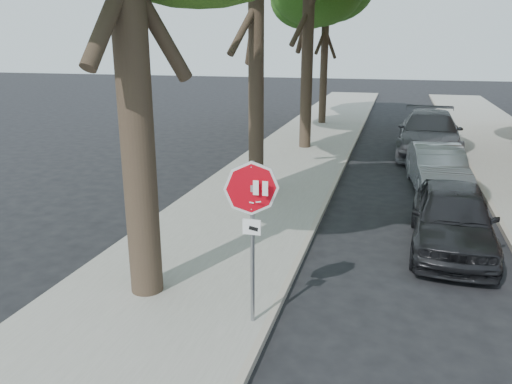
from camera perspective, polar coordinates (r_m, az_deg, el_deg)
ground at (r=8.10m, az=4.57°, el=-15.84°), size 120.00×120.00×0.00m
sidewalk_left at (r=19.57m, az=4.24°, el=3.92°), size 4.00×55.00×0.12m
curb_left at (r=19.29m, az=10.23°, el=3.52°), size 0.12×55.00×0.13m
curb_right at (r=19.40m, az=23.27°, el=2.50°), size 0.12×55.00×0.13m
stop_sign at (r=7.38m, az=-0.47°, el=-2.32°), size 0.76×0.34×2.61m
car_a at (r=11.64m, az=21.54°, el=-2.73°), size 1.84×4.28×1.44m
car_b at (r=16.28m, az=20.02°, el=2.59°), size 1.82×4.23×1.36m
car_c at (r=21.46m, az=19.17°, el=6.36°), size 2.62×6.02×1.72m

